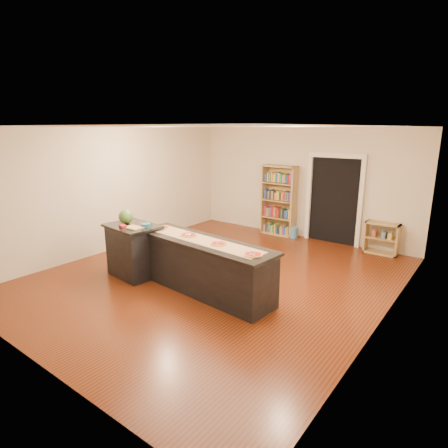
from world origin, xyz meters
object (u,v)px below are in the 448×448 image
Objects in this scene: kitchen_island at (203,266)px; bookshelf at (279,201)px; waste_bin at (294,233)px; low_shelf at (382,238)px; watermelon at (126,216)px; side_counter at (134,250)px.

bookshelf reaches higher than kitchen_island.
waste_bin is (-0.21, 3.89, -0.32)m from kitchen_island.
watermelon is (-3.65, -4.19, 0.78)m from low_shelf.
kitchen_island is 10.26× the size of watermelon.
kitchen_island is at bearing -79.73° from bookshelf.
waste_bin is (0.51, -0.07, -0.77)m from bookshelf.
side_counter is 3.38× the size of waste_bin.
low_shelf is at bearing 0.18° from bookshelf.
watermelon reaches higher than low_shelf.
kitchen_island is 3.91m from waste_bin.
low_shelf is 5.61m from watermelon.
watermelon is at bearing -179.14° from side_counter.
side_counter reaches higher than low_shelf.
kitchen_island is at bearing -86.96° from waste_bin.
side_counter is 1.40× the size of low_shelf.
low_shelf is at bearing 57.42° from side_counter.
bookshelf is at bearing 105.50° from kitchen_island.
kitchen_island is 4.05m from bookshelf.
bookshelf is (0.80, 4.20, 0.41)m from side_counter.
watermelon reaches higher than kitchen_island.
kitchen_island is at bearing 7.37° from watermelon.
bookshelf is at bearing -179.82° from low_shelf.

